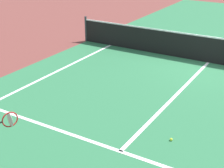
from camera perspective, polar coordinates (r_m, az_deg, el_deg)
ground_plane at (r=12.68m, az=15.88°, el=3.49°), size 60.00×60.00×0.00m
court_surface_inbounds at (r=12.68m, az=15.88°, el=3.50°), size 10.62×24.40×0.00m
line_sideline_left at (r=9.94m, az=-18.28°, el=-2.42°), size 0.10×11.89×0.01m
line_service_near at (r=7.28m, az=1.41°, el=-11.25°), size 8.22×0.10×0.01m
line_center_service at (r=9.83m, az=10.67°, el=-1.88°), size 0.10×6.40×0.01m
net at (r=12.53m, az=16.13°, el=5.61°), size 10.77×0.09×1.07m
tennis_ball_mid_court at (r=7.72m, az=9.91°, el=-9.16°), size 0.07×0.07×0.07m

